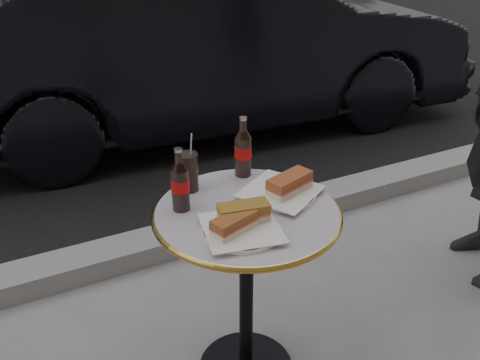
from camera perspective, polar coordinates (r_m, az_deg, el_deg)
name	(u,v)px	position (r m, az deg, el deg)	size (l,w,h in m)	color
asphalt_road	(43,61)	(6.57, -20.23, 11.84)	(40.00, 8.00, 0.00)	black
curb	(167,242)	(2.82, -7.84, -6.62)	(40.00, 0.20, 0.12)	gray
bistro_table	(246,298)	(1.96, 0.67, -12.43)	(0.62, 0.62, 0.73)	#BAB2C4
plate_left	(242,230)	(1.63, 0.16, -5.39)	(0.24, 0.24, 0.01)	white
plate_right	(280,193)	(1.83, 4.31, -1.42)	(0.25, 0.25, 0.01)	white
sandwich_left_a	(234,224)	(1.60, -0.64, -4.73)	(0.15, 0.07, 0.05)	brown
sandwich_left_b	(244,213)	(1.65, 0.40, -3.55)	(0.16, 0.07, 0.05)	olive
sandwich_right	(289,184)	(1.82, 5.30, -0.45)	(0.17, 0.08, 0.06)	#9C4D27
cola_bottle_left	(180,179)	(1.71, -6.43, 0.06)	(0.06, 0.06, 0.22)	black
cola_bottle_right	(243,147)	(1.92, 0.32, 3.59)	(0.06, 0.06, 0.23)	black
cola_glass	(189,172)	(1.84, -5.50, 0.88)	(0.07, 0.07, 0.14)	black
parked_car	(206,42)	(4.18, -3.68, 14.44)	(4.05, 1.40, 1.33)	black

